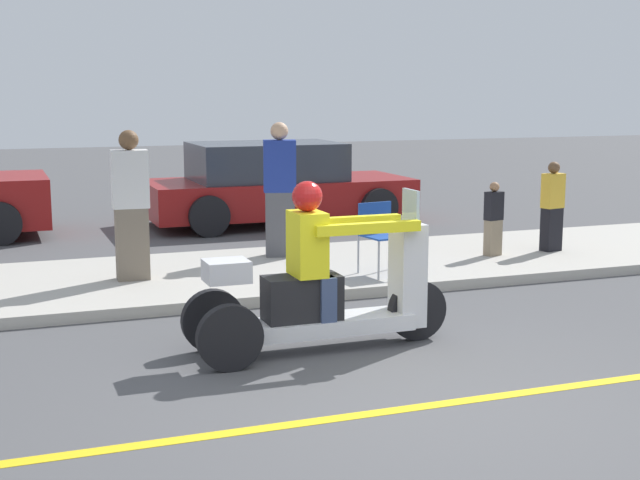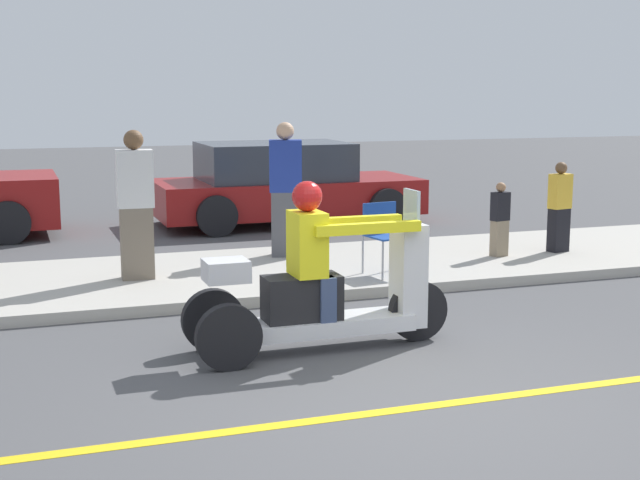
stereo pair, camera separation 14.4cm
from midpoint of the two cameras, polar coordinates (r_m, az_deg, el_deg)
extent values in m
plane|color=#4C4C4F|center=(6.50, 5.86, -10.59)|extent=(60.00, 60.00, 0.00)
cube|color=gold|center=(6.42, 4.35, -10.79)|extent=(24.00, 0.12, 0.01)
cube|color=#B2ADA3|center=(10.65, -5.14, -2.21)|extent=(28.00, 2.80, 0.12)
cylinder|color=black|center=(8.09, 5.72, -4.49)|extent=(0.55, 0.10, 0.55)
cylinder|color=black|center=(7.22, -6.36, -6.24)|extent=(0.55, 0.10, 0.55)
cylinder|color=black|center=(7.77, -7.41, -5.13)|extent=(0.55, 0.10, 0.55)
cube|color=silver|center=(7.75, -0.53, -5.49)|extent=(1.65, 0.41, 0.14)
cube|color=black|center=(7.63, -1.70, -3.72)|extent=(0.66, 0.32, 0.38)
cube|color=silver|center=(7.97, 5.11, -2.20)|extent=(0.24, 0.32, 0.92)
cube|color=silver|center=(7.88, 5.31, 2.16)|extent=(0.03, 0.29, 0.30)
cube|color=silver|center=(7.39, -6.56, -1.98)|extent=(0.36, 0.32, 0.18)
cube|color=yellow|center=(7.55, -1.36, -0.24)|extent=(0.26, 0.38, 0.55)
sphere|color=red|center=(7.49, -1.37, 2.81)|extent=(0.26, 0.26, 0.26)
cube|color=#38476B|center=(7.58, -0.12, -3.81)|extent=(0.14, 0.14, 0.38)
cube|color=#38476B|center=(7.80, -0.73, -3.42)|extent=(0.14, 0.14, 0.38)
cube|color=yellow|center=(7.52, 2.56, 0.77)|extent=(0.95, 0.09, 0.09)
cube|color=yellow|center=(7.88, 1.42, 1.19)|extent=(0.95, 0.09, 0.09)
cube|color=black|center=(12.15, 14.26, 0.67)|extent=(0.28, 0.22, 0.57)
cube|color=gold|center=(12.08, 14.36, 3.07)|extent=(0.31, 0.22, 0.45)
sphere|color=brown|center=(12.05, 14.42, 4.51)|extent=(0.16, 0.16, 0.16)
cube|color=#515156|center=(11.40, -2.94, 1.03)|extent=(0.42, 0.33, 0.83)
cube|color=navy|center=(11.31, -2.97, 4.75)|extent=(0.46, 0.34, 0.66)
sphere|color=tan|center=(11.28, -2.99, 6.98)|extent=(0.22, 0.22, 0.22)
cube|color=gray|center=(11.66, 10.66, 0.15)|extent=(0.23, 0.18, 0.46)
cube|color=black|center=(11.60, 10.72, 2.16)|extent=(0.25, 0.18, 0.36)
sphere|color=#9E704C|center=(11.57, 10.76, 3.36)|extent=(0.12, 0.12, 0.12)
cube|color=#726656|center=(10.22, -12.32, -0.23)|extent=(0.37, 0.26, 0.81)
cube|color=silver|center=(10.13, -12.47, 3.83)|extent=(0.41, 0.26, 0.64)
sphere|color=brown|center=(10.09, -12.56, 6.27)|extent=(0.22, 0.22, 0.22)
cylinder|color=#A5A8AD|center=(9.99, 3.37, -1.34)|extent=(0.02, 0.02, 0.44)
cylinder|color=#A5A8AD|center=(10.23, 5.45, -1.11)|extent=(0.02, 0.02, 0.44)
cylinder|color=#A5A8AD|center=(10.36, 2.07, -0.94)|extent=(0.02, 0.02, 0.44)
cylinder|color=#A5A8AD|center=(10.59, 4.11, -0.72)|extent=(0.02, 0.02, 0.44)
cube|color=#1E479E|center=(10.25, 3.77, 0.24)|extent=(0.50, 0.50, 0.02)
cube|color=#1E479E|center=(10.40, 3.12, 1.39)|extent=(0.44, 0.09, 0.38)
cube|color=maroon|center=(14.96, -2.94, 2.82)|extent=(4.37, 1.83, 0.57)
cube|color=#2D333D|center=(14.84, -3.77, 5.05)|extent=(2.40, 1.65, 0.61)
cylinder|color=black|center=(14.63, 3.46, 2.09)|extent=(0.64, 0.22, 0.64)
cylinder|color=black|center=(16.31, 0.86, 2.89)|extent=(0.64, 0.22, 0.64)
cylinder|color=black|center=(13.73, -7.44, 1.53)|extent=(0.64, 0.22, 0.64)
cylinder|color=black|center=(15.51, -8.98, 2.42)|extent=(0.64, 0.22, 0.64)
camera|label=1|loc=(0.07, -90.54, -0.09)|focal=50.00mm
camera|label=2|loc=(0.07, 89.46, 0.09)|focal=50.00mm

